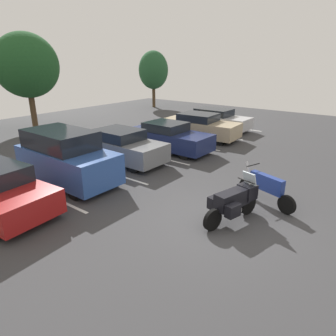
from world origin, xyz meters
The scene contains 11 objects.
ground centered at (0.00, 0.00, -0.05)m, with size 44.00×44.00×0.10m, color #38383A.
motorcycle_touring centered at (0.21, -0.26, 0.66)m, with size 2.17×1.05×1.41m.
motorcycle_second centered at (1.91, -0.59, 0.59)m, with size 0.94×2.19×1.25m.
parking_stripes centered at (-0.72, 6.05, 0.00)m, with size 26.36×4.94×0.01m.
car_blue centered at (-0.93, 6.30, 1.00)m, with size 1.94×4.37×2.04m.
car_grey centered at (2.19, 6.42, 0.74)m, with size 1.88×4.26×1.52m.
car_navy centered at (5.04, 5.87, 0.71)m, with size 1.94×4.69×1.48m.
car_tan centered at (8.24, 5.94, 0.75)m, with size 2.15×4.88×1.52m.
car_silver centered at (11.11, 6.41, 0.70)m, with size 1.82×4.71×1.41m.
tree_far_right centered at (16.64, 16.63, 3.60)m, with size 2.91×2.91×5.45m.
tree_rear centered at (3.76, 16.87, 4.21)m, with size 4.22×4.22×6.34m.
Camera 1 is at (-7.34, -3.61, 4.57)m, focal length 32.23 mm.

